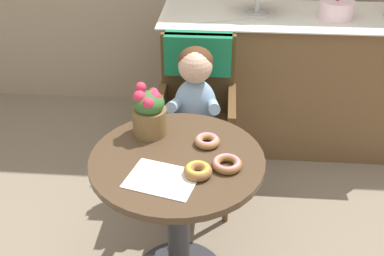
# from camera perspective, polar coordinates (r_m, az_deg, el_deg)

# --- Properties ---
(cafe_table) EXTENTS (0.72, 0.72, 0.72)m
(cafe_table) POSITION_cam_1_polar(r_m,az_deg,el_deg) (2.04, -1.75, -8.45)
(cafe_table) COLOR #4C3826
(cafe_table) RESTS_ON ground
(wicker_chair) EXTENTS (0.42, 0.45, 0.95)m
(wicker_chair) POSITION_cam_1_polar(r_m,az_deg,el_deg) (2.53, 0.59, 4.00)
(wicker_chair) COLOR brown
(wicker_chair) RESTS_ON ground
(seated_child) EXTENTS (0.27, 0.32, 0.73)m
(seated_child) POSITION_cam_1_polar(r_m,az_deg,el_deg) (2.38, 0.34, 3.06)
(seated_child) COLOR #8CADCC
(seated_child) RESTS_ON ground
(paper_napkin) EXTENTS (0.30, 0.26, 0.00)m
(paper_napkin) POSITION_cam_1_polar(r_m,az_deg,el_deg) (1.79, -3.68, -6.25)
(paper_napkin) COLOR white
(paper_napkin) RESTS_ON cafe_table
(donut_front) EXTENTS (0.11, 0.11, 0.04)m
(donut_front) POSITION_cam_1_polar(r_m,az_deg,el_deg) (1.80, 0.72, -5.19)
(donut_front) COLOR #936033
(donut_front) RESTS_ON cafe_table
(donut_mid) EXTENTS (0.12, 0.12, 0.03)m
(donut_mid) POSITION_cam_1_polar(r_m,az_deg,el_deg) (1.84, 4.29, -4.34)
(donut_mid) COLOR #936033
(donut_mid) RESTS_ON cafe_table
(donut_side) EXTENTS (0.11, 0.11, 0.04)m
(donut_side) POSITION_cam_1_polar(r_m,az_deg,el_deg) (1.97, 1.86, -1.54)
(donut_side) COLOR #AD7542
(donut_side) RESTS_ON cafe_table
(flower_vase) EXTENTS (0.15, 0.15, 0.24)m
(flower_vase) POSITION_cam_1_polar(r_m,az_deg,el_deg) (2.01, -5.26, 2.03)
(flower_vase) COLOR brown
(flower_vase) RESTS_ON cafe_table
(display_counter) EXTENTS (1.56, 0.62, 0.90)m
(display_counter) POSITION_cam_1_polar(r_m,az_deg,el_deg) (3.18, 10.71, 5.79)
(display_counter) COLOR brown
(display_counter) RESTS_ON ground
(round_layer_cake) EXTENTS (0.21, 0.21, 0.13)m
(round_layer_cake) POSITION_cam_1_polar(r_m,az_deg,el_deg) (3.00, 17.19, 13.68)
(round_layer_cake) COLOR silver
(round_layer_cake) RESTS_ON display_counter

